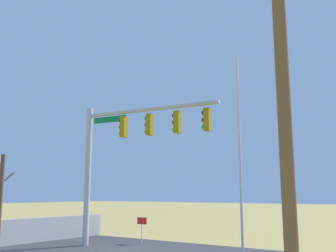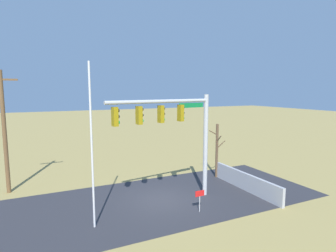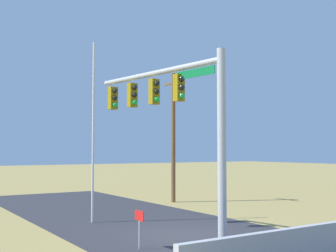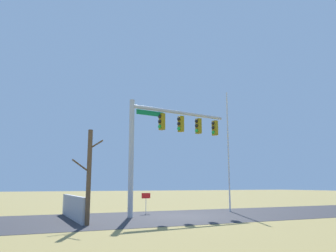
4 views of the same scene
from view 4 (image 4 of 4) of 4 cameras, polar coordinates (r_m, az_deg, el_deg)
name	(u,v)px [view 4 (image 4 of 4)]	position (r m, az deg, el deg)	size (l,w,h in m)	color
ground_plane	(183,216)	(19.35, 2.53, -14.91)	(160.00, 160.00, 0.00)	#9E894C
road_surface	(243,214)	(21.43, 12.44, -14.19)	(28.00, 8.00, 0.01)	#2D2D33
sidewalk_corner	(111,218)	(18.38, -9.47, -15.04)	(6.00, 6.00, 0.01)	#B7B5AD
retaining_fence	(73,207)	(18.48, -15.68, -12.98)	(0.20, 6.33, 1.17)	#A8A8AD
signal_mast	(165,134)	(19.89, -0.52, -1.38)	(6.65, 1.28, 6.40)	#B2B5BA
flagpole	(228,150)	(23.08, 10.08, -4.03)	(0.10, 0.10, 7.98)	silver
bare_tree	(89,175)	(15.32, -13.16, -8.04)	(1.27, 1.02, 4.13)	brown
open_sign	(146,198)	(21.08, -3.72, -12.01)	(0.56, 0.04, 1.22)	silver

